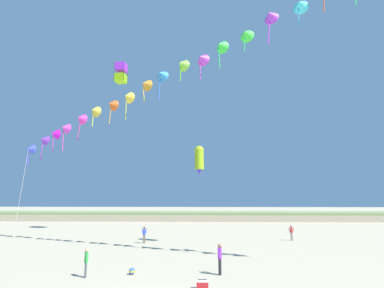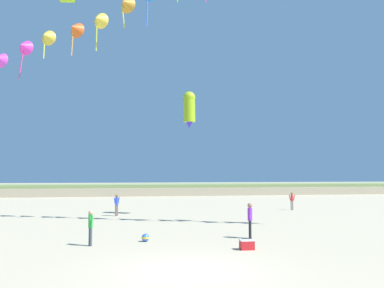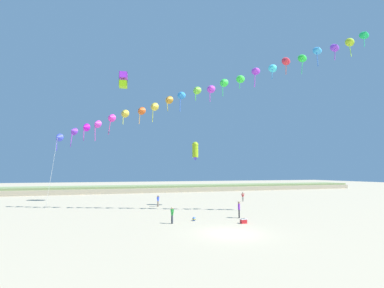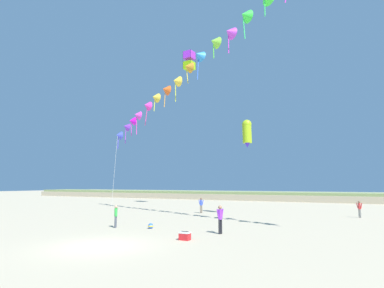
% 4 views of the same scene
% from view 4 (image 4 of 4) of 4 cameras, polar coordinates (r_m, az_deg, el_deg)
% --- Properties ---
extents(ground_plane, '(240.00, 240.00, 0.00)m').
position_cam_4_polar(ground_plane, '(15.96, -17.07, -18.12)').
color(ground_plane, tan).
extents(dune_ridge, '(120.00, 9.24, 1.54)m').
position_cam_4_polar(dune_ridge, '(58.98, 16.26, -9.52)').
color(dune_ridge, tan).
rests_on(dune_ridge, ground).
extents(person_near_left, '(0.27, 0.52, 1.53)m').
position_cam_4_polar(person_near_left, '(21.98, -14.31, -12.92)').
color(person_near_left, '#474C56').
rests_on(person_near_left, ground).
extents(person_near_right, '(0.46, 0.42, 1.56)m').
position_cam_4_polar(person_near_right, '(31.90, 1.75, -11.40)').
color(person_near_right, '#726656').
rests_on(person_near_right, ground).
extents(person_mid_center, '(0.50, 0.29, 1.49)m').
position_cam_4_polar(person_mid_center, '(31.30, 29.28, -10.59)').
color(person_mid_center, gray).
rests_on(person_mid_center, ground).
extents(person_far_left, '(0.29, 0.58, 1.70)m').
position_cam_4_polar(person_far_left, '(18.82, 5.39, -13.74)').
color(person_far_left, black).
rests_on(person_far_left, ground).
extents(kite_banner_string, '(38.14, 18.14, 22.43)m').
position_cam_4_polar(kite_banner_string, '(27.62, 5.64, 19.71)').
color(kite_banner_string, blue).
extents(large_kite_low_lead, '(1.47, 1.47, 2.57)m').
position_cam_4_polar(large_kite_low_lead, '(43.72, -0.53, 15.58)').
color(large_kite_low_lead, '#84C510').
extents(large_kite_mid_trail, '(0.97, 0.94, 2.76)m').
position_cam_4_polar(large_kite_mid_trail, '(29.77, 10.43, 2.19)').
color(large_kite_mid_trail, '#97BF1B').
extents(beach_cooler, '(0.58, 0.41, 0.46)m').
position_cam_4_polar(beach_cooler, '(16.88, -1.38, -17.12)').
color(beach_cooler, red).
rests_on(beach_cooler, ground).
extents(beach_ball, '(0.36, 0.36, 0.36)m').
position_cam_4_polar(beach_ball, '(21.19, -7.88, -15.20)').
color(beach_ball, blue).
rests_on(beach_ball, ground).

